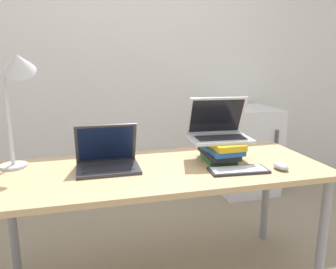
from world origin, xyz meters
TOP-DOWN VIEW (x-y plane):
  - wall_back at (0.00, 1.83)m, footprint 8.00×0.05m
  - desk at (0.00, 0.35)m, footprint 1.77×0.69m
  - laptop_left at (-0.28, 0.41)m, footprint 0.32×0.24m
  - book_stack at (0.35, 0.38)m, footprint 0.19×0.29m
  - laptop_on_books at (0.35, 0.41)m, footprint 0.35×0.27m
  - wireless_keyboard at (0.37, 0.19)m, footprint 0.31×0.15m
  - mouse at (0.60, 0.16)m, footprint 0.06×0.10m
  - desk_lamp at (-0.70, 0.52)m, footprint 0.23×0.20m
  - mini_fridge at (1.10, 1.50)m, footprint 0.53×0.56m

SIDE VIEW (x-z plane):
  - mini_fridge at x=1.10m, z-range 0.00..0.82m
  - desk at x=0.00m, z-range 0.28..0.98m
  - wireless_keyboard at x=0.37m, z-range 0.70..0.72m
  - mouse at x=0.60m, z-range 0.70..0.74m
  - laptop_left at x=-0.28m, z-range 0.63..0.87m
  - book_stack at x=0.35m, z-range 0.71..0.83m
  - laptop_on_books at x=0.35m, z-range 0.75..0.99m
  - desk_lamp at x=-0.70m, z-range 0.86..1.50m
  - wall_back at x=0.00m, z-range 0.00..2.70m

